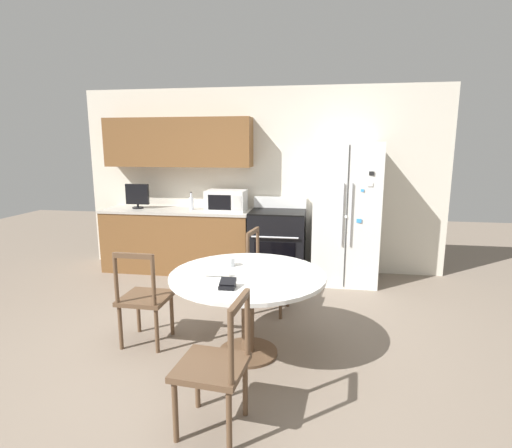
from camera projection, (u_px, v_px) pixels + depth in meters
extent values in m
plane|color=gray|center=(214.00, 355.00, 3.47)|extent=(14.00, 14.00, 0.00)
cube|color=silver|center=(260.00, 180.00, 5.79)|extent=(5.20, 0.10, 2.60)
cube|color=brown|center=(178.00, 142.00, 5.65)|extent=(2.11, 0.34, 0.68)
cube|color=brown|center=(178.00, 241.00, 5.79)|extent=(2.11, 0.62, 0.86)
cube|color=#B7B2A8|center=(177.00, 211.00, 5.70)|extent=(2.14, 0.64, 0.03)
cube|color=white|center=(345.00, 213.00, 5.25)|extent=(0.84, 0.73, 1.84)
cube|color=#333333|center=(346.00, 218.00, 4.90)|extent=(0.01, 0.01, 1.77)
cylinder|color=silver|center=(343.00, 214.00, 4.88)|extent=(0.02, 0.02, 0.77)
cylinder|color=silver|center=(351.00, 215.00, 4.87)|extent=(0.02, 0.02, 0.77)
cube|color=#338CD8|center=(359.00, 221.00, 4.88)|extent=(0.06, 0.02, 0.05)
cube|color=#338CD8|center=(362.00, 190.00, 4.80)|extent=(0.04, 0.02, 0.03)
cube|color=white|center=(370.00, 184.00, 4.77)|extent=(0.06, 0.01, 0.05)
cube|color=white|center=(345.00, 217.00, 4.90)|extent=(0.04, 0.02, 0.04)
cube|color=black|center=(372.00, 173.00, 4.75)|extent=(0.06, 0.02, 0.05)
cube|color=white|center=(343.00, 189.00, 4.84)|extent=(0.04, 0.02, 0.03)
cube|color=black|center=(277.00, 244.00, 5.53)|extent=(0.75, 0.64, 0.90)
cube|color=black|center=(275.00, 257.00, 5.23)|extent=(0.54, 0.01, 0.40)
cylinder|color=silver|center=(275.00, 237.00, 5.15)|extent=(0.61, 0.02, 0.02)
cube|color=black|center=(278.00, 212.00, 5.44)|extent=(0.75, 0.64, 0.02)
cube|color=white|center=(280.00, 202.00, 5.70)|extent=(0.75, 0.06, 0.16)
cube|color=white|center=(226.00, 201.00, 5.56)|extent=(0.54, 0.39, 0.29)
cube|color=black|center=(219.00, 202.00, 5.38)|extent=(0.31, 0.01, 0.20)
cube|color=silver|center=(237.00, 203.00, 5.34)|extent=(0.11, 0.01, 0.21)
cylinder|color=black|center=(138.00, 208.00, 5.80)|extent=(0.16, 0.16, 0.02)
cylinder|color=black|center=(138.00, 206.00, 5.80)|extent=(0.03, 0.03, 0.04)
cube|color=black|center=(137.00, 194.00, 5.76)|extent=(0.34, 0.05, 0.29)
cylinder|color=silver|center=(191.00, 204.00, 5.67)|extent=(0.07, 0.07, 0.17)
cylinder|color=silver|center=(191.00, 195.00, 5.64)|extent=(0.03, 0.03, 0.07)
cylinder|color=#262626|center=(191.00, 192.00, 5.64)|extent=(0.03, 0.03, 0.01)
cylinder|color=white|center=(248.00, 275.00, 3.37)|extent=(1.32, 1.32, 0.03)
cylinder|color=brown|center=(248.00, 315.00, 3.44)|extent=(0.11, 0.11, 0.68)
cylinder|color=brown|center=(248.00, 352.00, 3.50)|extent=(0.52, 0.52, 0.03)
cube|color=brown|center=(211.00, 367.00, 2.50)|extent=(0.46, 0.46, 0.04)
cylinder|color=brown|center=(175.00, 412.00, 2.43)|extent=(0.04, 0.04, 0.41)
cylinder|color=brown|center=(197.00, 380.00, 2.75)|extent=(0.04, 0.04, 0.41)
cylinder|color=brown|center=(229.00, 421.00, 2.34)|extent=(0.04, 0.04, 0.41)
cylinder|color=brown|center=(245.00, 387.00, 2.67)|extent=(0.04, 0.04, 0.41)
cylinder|color=brown|center=(231.00, 348.00, 2.25)|extent=(0.04, 0.04, 0.45)
cylinder|color=brown|center=(247.00, 322.00, 2.57)|extent=(0.04, 0.04, 0.45)
cube|color=brown|center=(239.00, 302.00, 2.37)|extent=(0.07, 0.35, 0.04)
cube|color=brown|center=(146.00, 298.00, 3.64)|extent=(0.43, 0.43, 0.04)
cylinder|color=brown|center=(138.00, 312.00, 3.88)|extent=(0.04, 0.04, 0.41)
cylinder|color=brown|center=(172.00, 315.00, 3.82)|extent=(0.04, 0.04, 0.41)
cylinder|color=brown|center=(120.00, 328.00, 3.55)|extent=(0.04, 0.04, 0.41)
cylinder|color=brown|center=(157.00, 331.00, 3.49)|extent=(0.04, 0.04, 0.41)
cylinder|color=brown|center=(116.00, 278.00, 3.44)|extent=(0.04, 0.04, 0.45)
cylinder|color=brown|center=(153.00, 280.00, 3.38)|extent=(0.04, 0.04, 0.45)
cube|color=brown|center=(133.00, 256.00, 3.37)|extent=(0.35, 0.04, 0.04)
cube|color=brown|center=(269.00, 273.00, 4.34)|extent=(0.48, 0.48, 0.04)
cylinder|color=brown|center=(288.00, 289.00, 4.50)|extent=(0.04, 0.04, 0.41)
cylinder|color=brown|center=(281.00, 300.00, 4.17)|extent=(0.04, 0.04, 0.41)
cylinder|color=brown|center=(259.00, 286.00, 4.60)|extent=(0.04, 0.04, 0.41)
cylinder|color=brown|center=(249.00, 297.00, 4.28)|extent=(0.04, 0.04, 0.41)
cylinder|color=brown|center=(258.00, 246.00, 4.51)|extent=(0.04, 0.04, 0.45)
cylinder|color=brown|center=(248.00, 254.00, 4.19)|extent=(0.04, 0.04, 0.45)
cube|color=brown|center=(253.00, 232.00, 4.31)|extent=(0.09, 0.35, 0.04)
cylinder|color=silver|center=(230.00, 262.00, 3.57)|extent=(0.09, 0.09, 0.08)
cylinder|color=#4C8C59|center=(230.00, 264.00, 3.58)|extent=(0.08, 0.08, 0.04)
cylinder|color=silver|center=(218.00, 273.00, 3.29)|extent=(0.20, 0.07, 0.05)
cube|color=black|center=(227.00, 287.00, 3.01)|extent=(0.12, 0.10, 0.03)
cube|color=black|center=(228.00, 282.00, 3.03)|extent=(0.12, 0.10, 0.06)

